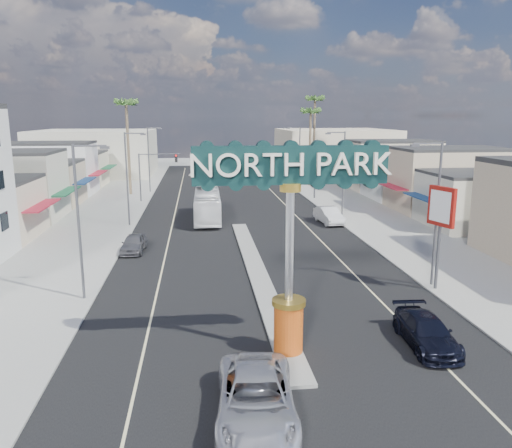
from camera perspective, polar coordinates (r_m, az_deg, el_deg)
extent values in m
plane|color=gray|center=(49.69, -2.05, 0.05)|extent=(160.00, 160.00, 0.00)
cube|color=black|center=(49.68, -2.05, 0.06)|extent=(20.00, 120.00, 0.01)
cube|color=gray|center=(34.26, 0.11, -5.45)|extent=(1.30, 30.00, 0.16)
cube|color=gray|center=(50.56, -18.07, -0.27)|extent=(8.00, 120.00, 0.12)
cube|color=gray|center=(52.63, 13.33, 0.49)|extent=(8.00, 120.00, 0.12)
cube|color=beige|center=(65.08, -24.70, 4.53)|extent=(12.00, 42.00, 6.00)
cube|color=#B7B29E|center=(67.83, 17.73, 5.34)|extent=(12.00, 42.00, 6.00)
cube|color=#B7B29E|center=(95.39, -17.74, 7.78)|extent=(20.00, 20.00, 8.00)
cube|color=beige|center=(97.13, 8.92, 8.28)|extent=(20.00, 20.00, 8.00)
cylinder|color=#CD450F|center=(22.73, 3.72, -11.76)|extent=(1.30, 1.30, 2.20)
cylinder|color=gold|center=(22.26, 3.76, -8.88)|extent=(1.50, 1.50, 0.25)
cylinder|color=#B7B7BC|center=(21.48, 3.86, -2.59)|extent=(0.36, 0.36, 4.80)
cylinder|color=gold|center=(20.97, 3.96, 4.23)|extent=(0.90, 0.90, 0.35)
cube|color=black|center=(20.86, 4.00, 6.74)|extent=(8.20, 0.50, 1.60)
cylinder|color=#47474C|center=(63.27, -13.13, 5.14)|extent=(0.18, 0.18, 6.00)
cylinder|color=#47474C|center=(62.76, -10.97, 7.84)|extent=(5.00, 0.12, 0.12)
cube|color=black|center=(62.68, -9.11, 7.44)|extent=(0.32, 0.32, 1.00)
sphere|color=red|center=(62.47, -9.13, 7.72)|extent=(0.22, 0.22, 0.22)
cylinder|color=#47474C|center=(64.58, 6.74, 5.51)|extent=(0.18, 0.18, 6.00)
cylinder|color=#47474C|center=(63.78, 4.59, 8.09)|extent=(5.00, 0.12, 0.12)
cube|color=black|center=(63.46, 2.80, 7.64)|extent=(0.32, 0.32, 1.00)
sphere|color=red|center=(63.26, 2.83, 7.91)|extent=(0.22, 0.22, 0.22)
cylinder|color=#47474C|center=(29.82, -19.60, -0.07)|extent=(0.16, 0.16, 9.00)
cylinder|color=#47474C|center=(29.06, -18.48, 8.48)|extent=(1.80, 0.10, 0.10)
cube|color=#47474C|center=(28.91, -16.90, 8.36)|extent=(0.50, 0.22, 0.15)
cylinder|color=#47474C|center=(49.25, -14.52, 4.87)|extent=(0.16, 0.16, 9.00)
cylinder|color=#47474C|center=(48.79, -13.74, 10.04)|extent=(1.80, 0.10, 0.10)
cube|color=#47474C|center=(48.71, -12.79, 9.96)|extent=(0.50, 0.22, 0.15)
cylinder|color=#47474C|center=(70.99, -12.16, 7.14)|extent=(0.16, 0.16, 9.00)
cylinder|color=#47474C|center=(70.67, -11.58, 10.72)|extent=(1.80, 0.10, 0.10)
cube|color=#47474C|center=(70.62, -10.92, 10.67)|extent=(0.50, 0.22, 0.15)
cylinder|color=#47474C|center=(32.42, 19.94, 0.85)|extent=(0.16, 0.16, 9.00)
cylinder|color=#47474C|center=(31.50, 19.04, 8.68)|extent=(1.80, 0.10, 0.10)
cube|color=#47474C|center=(31.17, 17.69, 8.56)|extent=(0.50, 0.22, 0.15)
cylinder|color=#47474C|center=(50.87, 9.95, 5.30)|extent=(0.16, 0.16, 9.00)
cylinder|color=#47474C|center=(50.29, 9.14, 10.29)|extent=(1.80, 0.10, 0.10)
cube|color=#47474C|center=(50.08, 8.24, 10.19)|extent=(0.50, 0.22, 0.15)
cylinder|color=#47474C|center=(72.12, 4.99, 7.45)|extent=(0.16, 0.16, 9.00)
cylinder|color=#47474C|center=(71.71, 4.34, 10.95)|extent=(1.80, 0.10, 0.10)
cube|color=#47474C|center=(71.57, 3.70, 10.88)|extent=(0.50, 0.22, 0.15)
cylinder|color=brown|center=(69.17, -14.37, 8.16)|extent=(0.36, 0.36, 12.00)
cylinder|color=brown|center=(76.45, 6.19, 8.44)|extent=(0.36, 0.36, 11.00)
cylinder|color=brown|center=(82.68, 6.65, 9.41)|extent=(0.36, 0.36, 13.00)
imported|color=silver|center=(18.51, 0.01, -19.27)|extent=(3.20, 6.14, 1.65)
imported|color=black|center=(24.95, 18.89, -11.57)|extent=(2.19, 4.93, 1.41)
imported|color=#5D5D62|center=(40.35, -13.79, -2.15)|extent=(1.94, 4.24, 1.41)
imported|color=silver|center=(50.18, 8.33, 0.99)|extent=(2.17, 5.05, 1.62)
imported|color=white|center=(51.47, -5.59, 2.16)|extent=(2.73, 10.98, 3.05)
cylinder|color=#47474C|center=(32.27, 20.04, -3.61)|extent=(0.20, 0.20, 3.94)
cube|color=maroon|center=(31.60, 20.46, 1.90)|extent=(0.86, 1.95, 2.36)
cube|color=white|center=(31.50, 20.28, 1.88)|extent=(0.52, 1.50, 1.87)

